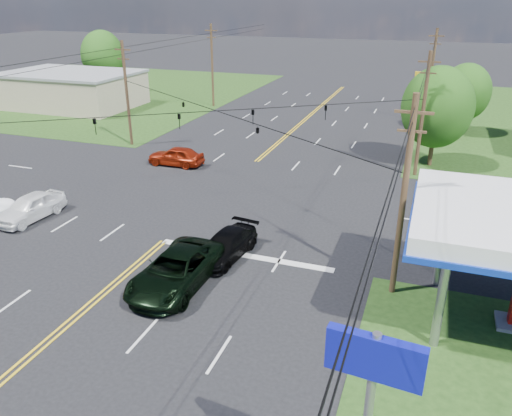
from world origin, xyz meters
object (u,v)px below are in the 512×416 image
at_px(retail_nw, 72,90).
at_px(pole_left_far, 212,65).
at_px(tree_right_a, 437,107).
at_px(tree_far_l, 103,55).
at_px(pickup_white, 30,207).
at_px(pole_nw, 127,93).
at_px(tree_right_b, 465,92).
at_px(polesign_se, 370,395).
at_px(suv_black, 226,246).
at_px(pole_se, 404,197).
at_px(pole_right_far, 431,75).
at_px(pickup_dkgreen, 176,270).
at_px(pole_ne, 423,114).

bearing_deg(retail_nw, pole_left_far, 19.44).
relative_size(tree_right_a, tree_far_l, 0.94).
relative_size(pole_left_far, pickup_white, 2.10).
bearing_deg(pole_nw, tree_right_b, 26.95).
relative_size(pickup_white, polesign_se, 0.69).
height_order(tree_right_b, suv_black, tree_right_b).
distance_m(pole_se, pole_right_far, 37.00).
distance_m(retail_nw, tree_right_b, 46.60).
height_order(pole_right_far, tree_right_b, pole_right_far).
xyz_separation_m(pole_left_far, polesign_se, (26.28, -50.00, 0.17)).
distance_m(pole_left_far, tree_right_a, 31.39).
bearing_deg(tree_far_l, pole_right_far, -5.08).
relative_size(retail_nw, polesign_se, 2.31).
bearing_deg(pole_se, pickup_dkgreen, -163.37).
bearing_deg(pole_ne, suv_black, -116.88).
distance_m(retail_nw, suv_black, 45.79).
relative_size(tree_far_l, polesign_se, 1.26).
bearing_deg(pole_se, suv_black, 176.77).
bearing_deg(retail_nw, tree_right_b, 2.46).
relative_size(pole_right_far, suv_black, 2.08).
bearing_deg(tree_right_b, tree_right_a, -101.77).
xyz_separation_m(tree_right_b, polesign_se, (-3.22, -46.00, 1.12)).
distance_m(retail_nw, pole_se, 53.09).
bearing_deg(pole_left_far, tree_right_a, -30.65).
bearing_deg(pole_left_far, tree_right_b, -7.72).
bearing_deg(suv_black, retail_nw, 145.90).
height_order(pickup_white, polesign_se, polesign_se).
bearing_deg(pickup_white, polesign_se, -26.55).
bearing_deg(polesign_se, pole_nw, 130.29).
bearing_deg(pole_left_far, pickup_dkgreen, -68.19).
distance_m(retail_nw, pole_left_far, 18.30).
height_order(pole_se, pickup_white, pole_se).
xyz_separation_m(tree_right_a, tree_right_b, (2.50, 12.00, -0.65)).
xyz_separation_m(retail_nw, pickup_dkgreen, (33.00, -33.99, -1.14)).
distance_m(pickup_white, polesign_se, 27.12).
height_order(pole_right_far, pickup_white, pole_right_far).
bearing_deg(pole_left_far, retail_nw, -160.56).
relative_size(pole_nw, pickup_white, 2.00).
relative_size(tree_right_a, polesign_se, 1.18).
height_order(retail_nw, pole_se, pole_se).
height_order(retail_nw, tree_right_b, tree_right_b).
bearing_deg(tree_right_a, pole_nw, -173.66).
relative_size(pole_ne, tree_right_b, 1.34).
height_order(pole_se, tree_right_b, pole_se).
xyz_separation_m(pickup_dkgreen, pickup_white, (-12.50, 3.99, -0.05)).
bearing_deg(suv_black, pole_ne, 70.81).
relative_size(tree_right_b, pickup_dkgreen, 1.14).
xyz_separation_m(pole_nw, pole_left_far, (0.00, 19.00, 0.25)).
height_order(pole_right_far, suv_black, pole_right_far).
height_order(tree_far_l, polesign_se, tree_far_l).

